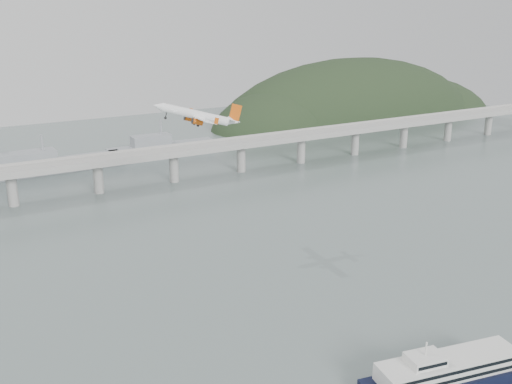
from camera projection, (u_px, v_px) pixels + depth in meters
ground at (329, 325)px, 219.87m from camera, size 900.00×900.00×0.00m
bridge at (142, 160)px, 379.97m from camera, size 800.00×22.00×23.90m
headland at (362, 133)px, 634.71m from camera, size 365.00×155.00×156.00m
ferry at (448, 373)px, 183.43m from camera, size 90.65×27.16×17.18m
airliner at (198, 115)px, 253.56m from camera, size 39.82×36.14×13.82m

